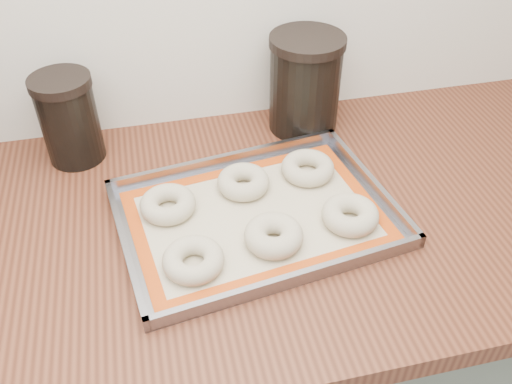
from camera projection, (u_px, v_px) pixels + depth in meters
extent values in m
cube|color=slate|center=(155.00, 382.00, 1.21)|extent=(3.00, 0.65, 0.86)
cube|color=brown|center=(123.00, 242.00, 0.92)|extent=(3.06, 0.68, 0.04)
cube|color=gray|center=(256.00, 217.00, 0.94)|extent=(0.50, 0.39, 0.00)
cube|color=gray|center=(226.00, 160.00, 1.04)|extent=(0.46, 0.07, 0.02)
cube|color=gray|center=(294.00, 279.00, 0.81)|extent=(0.46, 0.07, 0.02)
cube|color=gray|center=(125.00, 246.00, 0.87)|extent=(0.06, 0.33, 0.02)
cube|color=gray|center=(371.00, 182.00, 0.99)|extent=(0.06, 0.33, 0.02)
cube|color=#C6B793|center=(256.00, 216.00, 0.93)|extent=(0.46, 0.35, 0.00)
cube|color=#BE410C|center=(231.00, 171.00, 1.03)|extent=(0.42, 0.08, 0.00)
cube|color=#BE410C|center=(287.00, 271.00, 0.84)|extent=(0.42, 0.08, 0.00)
cube|color=#BE410C|center=(142.00, 246.00, 0.88)|extent=(0.06, 0.25, 0.00)
cube|color=#BE410C|center=(358.00, 189.00, 0.99)|extent=(0.06, 0.25, 0.00)
torus|color=#BCAE91|center=(193.00, 260.00, 0.84)|extent=(0.12, 0.12, 0.03)
torus|color=#BCAE91|center=(274.00, 235.00, 0.87)|extent=(0.13, 0.13, 0.04)
torus|color=#BCAE91|center=(350.00, 215.00, 0.91)|extent=(0.12, 0.12, 0.03)
torus|color=#BCAE91|center=(168.00, 204.00, 0.93)|extent=(0.11, 0.11, 0.03)
torus|color=#BCAE91|center=(243.00, 182.00, 0.98)|extent=(0.11, 0.11, 0.03)
torus|color=#BCAE91|center=(308.00, 168.00, 1.01)|extent=(0.10, 0.10, 0.03)
cylinder|color=black|center=(70.00, 123.00, 1.02)|extent=(0.11, 0.11, 0.16)
cylinder|color=black|center=(59.00, 82.00, 0.97)|extent=(0.11, 0.11, 0.02)
cylinder|color=black|center=(305.00, 88.00, 1.10)|extent=(0.14, 0.14, 0.18)
cylinder|color=black|center=(308.00, 41.00, 1.03)|extent=(0.15, 0.15, 0.02)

